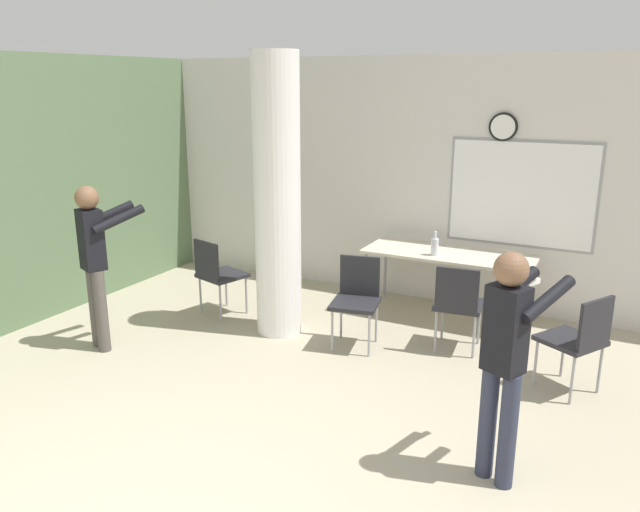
{
  "coord_description": "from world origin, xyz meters",
  "views": [
    {
      "loc": [
        2.16,
        -1.87,
        2.52
      ],
      "look_at": [
        -0.04,
        2.42,
        1.16
      ],
      "focal_mm": 35.0,
      "sensor_mm": 36.0,
      "label": 1
    }
  ],
  "objects": [
    {
      "name": "wall_left_accent",
      "position": [
        -3.5,
        2.5,
        1.4
      ],
      "size": [
        0.12,
        7.0,
        2.8
      ],
      "color": "#5B7551",
      "rests_on": "ground_plane"
    },
    {
      "name": "chair_mid_room",
      "position": [
        1.89,
        3.29,
        0.51
      ],
      "size": [
        0.6,
        0.6,
        0.87
      ],
      "color": "#232328",
      "rests_on": "ground_plane"
    },
    {
      "name": "chair_table_right",
      "position": [
        0.78,
        3.67,
        0.51
      ],
      "size": [
        0.48,
        0.48,
        0.87
      ],
      "color": "#232328",
      "rests_on": "ground_plane"
    },
    {
      "name": "bottle_on_table",
      "position": [
        0.33,
        4.35,
        0.83
      ],
      "size": [
        0.08,
        0.08,
        0.26
      ],
      "color": "silver",
      "rests_on": "folding_table"
    },
    {
      "name": "support_pillar",
      "position": [
        -0.99,
        3.34,
        1.4
      ],
      "size": [
        0.46,
        0.46,
        2.8
      ],
      "color": "white",
      "rests_on": "ground_plane"
    },
    {
      "name": "chair_near_pillar",
      "position": [
        -1.82,
        3.41,
        0.51
      ],
      "size": [
        0.55,
        0.55,
        0.87
      ],
      "color": "#232328",
      "rests_on": "ground_plane"
    },
    {
      "name": "person_watching_back",
      "position": [
        -2.3,
        2.18,
        0.94
      ],
      "size": [
        0.52,
        0.64,
        1.6
      ],
      "color": "#514C47",
      "rests_on": "ground_plane"
    },
    {
      "name": "person_playing_side",
      "position": [
        1.56,
        1.82,
        0.91
      ],
      "size": [
        0.5,
        0.65,
        1.55
      ],
      "color": "#2D3347",
      "rests_on": "ground_plane"
    },
    {
      "name": "wall_back",
      "position": [
        0.02,
        5.06,
        1.4
      ],
      "size": [
        8.0,
        0.15,
        2.8
      ],
      "color": "silver",
      "rests_on": "ground_plane"
    },
    {
      "name": "folding_table",
      "position": [
        0.44,
        4.52,
        0.69
      ],
      "size": [
        1.8,
        0.71,
        0.73
      ],
      "color": "beige",
      "rests_on": "ground_plane"
    },
    {
      "name": "chair_table_front",
      "position": [
        -0.14,
        3.38,
        0.51
      ],
      "size": [
        0.52,
        0.52,
        0.87
      ],
      "color": "#232328",
      "rests_on": "ground_plane"
    }
  ]
}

